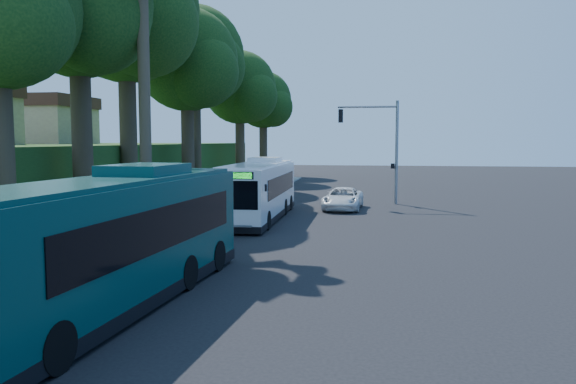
% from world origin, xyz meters
% --- Properties ---
extents(ground, '(140.00, 140.00, 0.00)m').
position_xyz_m(ground, '(0.00, 0.00, 0.00)').
color(ground, black).
rests_on(ground, ground).
extents(sidewalk, '(4.50, 70.00, 0.12)m').
position_xyz_m(sidewalk, '(-7.30, 0.00, 0.06)').
color(sidewalk, gray).
rests_on(sidewalk, ground).
extents(red_curb, '(0.25, 30.00, 0.13)m').
position_xyz_m(red_curb, '(-5.00, -4.00, 0.07)').
color(red_curb, maroon).
rests_on(red_curb, ground).
extents(grass_verge, '(8.00, 70.00, 0.06)m').
position_xyz_m(grass_verge, '(-13.00, 5.00, 0.03)').
color(grass_verge, '#234719').
rests_on(grass_verge, ground).
extents(bus_shelter, '(3.20, 1.51, 2.55)m').
position_xyz_m(bus_shelter, '(-7.26, -2.86, 1.81)').
color(bus_shelter, black).
rests_on(bus_shelter, ground).
extents(stop_sign_pole, '(0.35, 0.06, 3.17)m').
position_xyz_m(stop_sign_pole, '(-5.40, -5.00, 2.08)').
color(stop_sign_pole, gray).
rests_on(stop_sign_pole, ground).
extents(traffic_signal_pole, '(4.10, 0.30, 7.00)m').
position_xyz_m(traffic_signal_pole, '(3.78, 10.00, 4.42)').
color(traffic_signal_pole, gray).
rests_on(traffic_signal_pole, ground).
extents(hillside_backdrop, '(24.00, 60.00, 8.80)m').
position_xyz_m(hillside_backdrop, '(-26.30, 15.10, 2.44)').
color(hillside_backdrop, '#234719').
rests_on(hillside_backdrop, ground).
extents(tree_0, '(8.40, 8.00, 15.70)m').
position_xyz_m(tree_0, '(-12.40, -0.02, 11.20)').
color(tree_0, '#382B1E').
rests_on(tree_0, ground).
extents(tree_1, '(10.50, 10.00, 18.26)m').
position_xyz_m(tree_1, '(-13.37, 7.98, 12.73)').
color(tree_1, '#382B1E').
rests_on(tree_1, ground).
extents(tree_2, '(8.82, 8.40, 15.12)m').
position_xyz_m(tree_2, '(-11.89, 15.98, 10.48)').
color(tree_2, '#382B1E').
rests_on(tree_2, ground).
extents(tree_3, '(10.08, 9.60, 17.28)m').
position_xyz_m(tree_3, '(-13.88, 23.98, 11.98)').
color(tree_3, '#382B1E').
rests_on(tree_3, ground).
extents(tree_4, '(8.40, 8.00, 14.14)m').
position_xyz_m(tree_4, '(-11.40, 31.98, 9.73)').
color(tree_4, '#382B1E').
rests_on(tree_4, ground).
extents(tree_5, '(7.35, 7.00, 12.86)m').
position_xyz_m(tree_5, '(-10.41, 39.99, 8.96)').
color(tree_5, '#382B1E').
rests_on(tree_5, ground).
extents(white_bus, '(2.57, 11.31, 3.36)m').
position_xyz_m(white_bus, '(-2.90, 1.45, 1.64)').
color(white_bus, white).
rests_on(white_bus, ground).
extents(teal_bus, '(3.49, 12.38, 3.64)m').
position_xyz_m(teal_bus, '(-3.26, -15.36, 1.78)').
color(teal_bus, '#0A3A38').
rests_on(teal_bus, ground).
extents(pickup, '(2.51, 5.01, 1.36)m').
position_xyz_m(pickup, '(1.40, 6.53, 0.68)').
color(pickup, white).
rests_on(pickup, ground).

